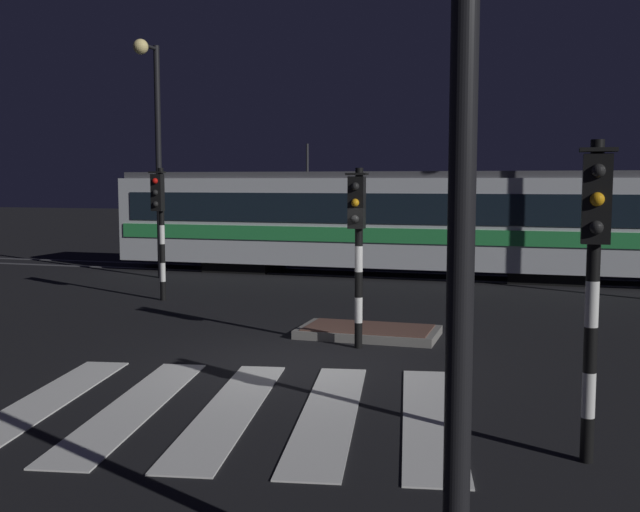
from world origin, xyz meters
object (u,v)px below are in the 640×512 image
at_px(traffic_light_corner_near_right, 594,253).
at_px(traffic_light_corner_far_left, 160,214).
at_px(traffic_light_median_centre, 358,230).
at_px(tram, 388,220).
at_px(street_lamp_trackside_left, 154,130).

bearing_deg(traffic_light_corner_near_right, traffic_light_corner_far_left, 138.76).
height_order(traffic_light_median_centre, traffic_light_corner_far_left, traffic_light_corner_far_left).
distance_m(traffic_light_median_centre, traffic_light_corner_near_right, 5.87).
relative_size(traffic_light_median_centre, tram, 0.18).
distance_m(traffic_light_corner_near_right, traffic_light_corner_far_left, 12.79).
xyz_separation_m(street_lamp_trackside_left, tram, (6.54, 2.85, -2.72)).
bearing_deg(traffic_light_median_centre, traffic_light_corner_near_right, -51.66).
bearing_deg(traffic_light_corner_far_left, traffic_light_median_centre, -32.64).
height_order(traffic_light_corner_near_right, tram, tram).
distance_m(traffic_light_corner_near_right, tram, 15.93).
xyz_separation_m(traffic_light_median_centre, tram, (-1.65, 10.42, -0.35)).
distance_m(traffic_light_median_centre, traffic_light_corner_far_left, 7.10).
xyz_separation_m(traffic_light_median_centre, street_lamp_trackside_left, (-8.19, 7.57, 2.36)).
relative_size(traffic_light_median_centre, street_lamp_trackside_left, 0.45).
bearing_deg(traffic_light_corner_far_left, tram, 56.68).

